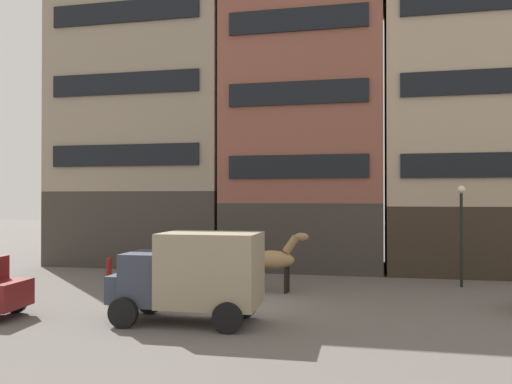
{
  "coord_description": "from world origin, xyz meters",
  "views": [
    {
      "loc": [
        4.61,
        -17.21,
        3.63
      ],
      "look_at": [
        0.29,
        2.17,
        3.84
      ],
      "focal_mm": 37.56,
      "sensor_mm": 36.0,
      "label": 1
    }
  ],
  "objects_px": {
    "cargo_wagon": "(202,260)",
    "pedestrian_officer": "(173,257)",
    "streetlamp_curbside": "(461,221)",
    "draft_horse": "(275,259)",
    "delivery_truck_near": "(191,274)",
    "fire_hydrant_curbside": "(109,266)"
  },
  "relations": [
    {
      "from": "draft_horse",
      "to": "fire_hydrant_curbside",
      "type": "xyz_separation_m",
      "value": [
        -8.43,
        2.74,
        -0.84
      ]
    },
    {
      "from": "delivery_truck_near",
      "to": "cargo_wagon",
      "type": "bearing_deg",
      "value": 105.16
    },
    {
      "from": "cargo_wagon",
      "to": "draft_horse",
      "type": "relative_size",
      "value": 1.28
    },
    {
      "from": "fire_hydrant_curbside",
      "to": "delivery_truck_near",
      "type": "bearing_deg",
      "value": -49.78
    },
    {
      "from": "pedestrian_officer",
      "to": "streetlamp_curbside",
      "type": "distance_m",
      "value": 12.33
    },
    {
      "from": "pedestrian_officer",
      "to": "streetlamp_curbside",
      "type": "xyz_separation_m",
      "value": [
        12.2,
        0.54,
        1.69
      ]
    },
    {
      "from": "delivery_truck_near",
      "to": "fire_hydrant_curbside",
      "type": "height_order",
      "value": "delivery_truck_near"
    },
    {
      "from": "cargo_wagon",
      "to": "streetlamp_curbside",
      "type": "height_order",
      "value": "streetlamp_curbside"
    },
    {
      "from": "pedestrian_officer",
      "to": "cargo_wagon",
      "type": "bearing_deg",
      "value": -46.35
    },
    {
      "from": "delivery_truck_near",
      "to": "fire_hydrant_curbside",
      "type": "relative_size",
      "value": 5.28
    },
    {
      "from": "draft_horse",
      "to": "cargo_wagon",
      "type": "bearing_deg",
      "value": 179.93
    },
    {
      "from": "delivery_truck_near",
      "to": "draft_horse",
      "type": "bearing_deg",
      "value": 75.2
    },
    {
      "from": "cargo_wagon",
      "to": "draft_horse",
      "type": "xyz_separation_m",
      "value": [
        2.95,
        -0.0,
        0.12
      ]
    },
    {
      "from": "pedestrian_officer",
      "to": "fire_hydrant_curbside",
      "type": "distance_m",
      "value": 3.47
    },
    {
      "from": "cargo_wagon",
      "to": "fire_hydrant_curbside",
      "type": "xyz_separation_m",
      "value": [
        -5.48,
        2.73,
        -0.72
      ]
    },
    {
      "from": "pedestrian_officer",
      "to": "fire_hydrant_curbside",
      "type": "relative_size",
      "value": 2.16
    },
    {
      "from": "cargo_wagon",
      "to": "pedestrian_officer",
      "type": "distance_m",
      "value": 3.04
    },
    {
      "from": "cargo_wagon",
      "to": "streetlamp_curbside",
      "type": "bearing_deg",
      "value": 15.16
    },
    {
      "from": "delivery_truck_near",
      "to": "fire_hydrant_curbside",
      "type": "distance_m",
      "value": 10.85
    },
    {
      "from": "streetlamp_curbside",
      "to": "delivery_truck_near",
      "type": "bearing_deg",
      "value": -136.23
    },
    {
      "from": "cargo_wagon",
      "to": "delivery_truck_near",
      "type": "bearing_deg",
      "value": -74.84
    },
    {
      "from": "delivery_truck_near",
      "to": "streetlamp_curbside",
      "type": "xyz_separation_m",
      "value": [
        8.61,
        8.25,
        1.25
      ]
    }
  ]
}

